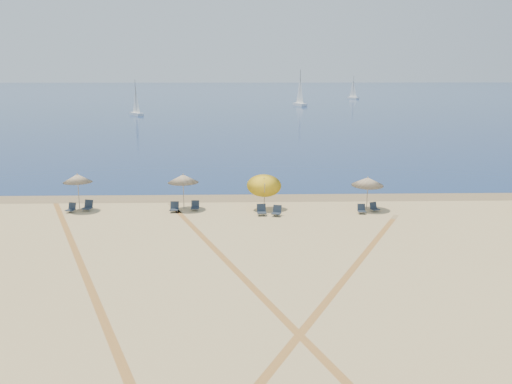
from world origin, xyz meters
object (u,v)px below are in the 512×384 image
umbrella_4 (368,181)px  chair_5 (195,206)px  chair_3 (88,206)px  chair_4 (174,207)px  chair_7 (277,211)px  sailboat_0 (353,92)px  chair_6 (262,210)px  umbrella_1 (77,178)px  umbrella_3 (264,182)px  chair_2 (71,208)px  chair_9 (374,207)px  sailboat_1 (300,95)px  sailboat_2 (136,104)px  umbrella_2 (183,179)px  chair_8 (362,209)px

umbrella_4 → chair_5: size_ratio=3.55×
chair_3 → chair_4: size_ratio=1.20×
umbrella_4 → chair_5: (-11.70, 0.05, -1.65)m
chair_7 → sailboat_0: sailboat_0 is taller
chair_3 → chair_6: 11.80m
sailboat_0 → chair_3: bearing=-132.5°
umbrella_1 → umbrella_4: (19.56, -0.31, -0.27)m
umbrella_1 → chair_3: umbrella_1 is taller
umbrella_3 → chair_2: (-12.94, -0.45, -1.59)m
umbrella_1 → chair_4: bearing=-5.9°
chair_9 → sailboat_0: 152.94m
chair_2 → chair_6: size_ratio=1.01×
umbrella_3 → sailboat_1: 113.86m
chair_7 → sailboat_2: (-24.43, 83.80, 1.95)m
chair_3 → sailboat_1: bearing=91.9°
umbrella_3 → chair_9: bearing=-6.1°
chair_7 → chair_9: 6.70m
sailboat_2 → umbrella_3: bearing=-105.2°
chair_6 → chair_9: 7.66m
umbrella_3 → chair_9: 7.61m
chair_3 → sailboat_2: (-11.73, 82.13, 1.93)m
chair_5 → sailboat_2: 84.40m
umbrella_3 → umbrella_2: bearing=176.9°
umbrella_4 → chair_8: (-0.59, -1.10, -1.67)m
chair_6 → sailboat_0: size_ratio=0.10×
umbrella_2 → chair_2: bearing=-174.2°
umbrella_4 → umbrella_2: bearing=177.7°
chair_3 → chair_9: chair_3 is taller
umbrella_2 → chair_2: size_ratio=3.35×
umbrella_1 → umbrella_2: (7.05, 0.20, -0.10)m
chair_8 → umbrella_3: bearing=170.6°
umbrella_1 → chair_4: size_ratio=3.70×
umbrella_3 → chair_6: bearing=-98.5°
umbrella_2 → chair_5: size_ratio=3.79×
chair_4 → chair_5: size_ratio=1.07×
umbrella_2 → chair_4: 2.07m
umbrella_2 → sailboat_2: 83.75m
sailboat_1 → umbrella_1: bearing=-119.1°
umbrella_2 → chair_9: umbrella_2 is taller
chair_4 → chair_9: size_ratio=0.95×
chair_5 → sailboat_2: bearing=103.4°
chair_9 → chair_3: bearing=157.6°
chair_6 → chair_7: 1.01m
umbrella_4 → chair_7: umbrella_4 is taller
chair_3 → chair_6: (11.71, -1.48, -0.00)m
chair_4 → sailboat_0: 155.82m
umbrella_3 → chair_9: size_ratio=3.72×
chair_6 → umbrella_1: bearing=168.8°
chair_7 → chair_9: (6.63, 0.95, -0.03)m
chair_3 → chair_4: (5.90, -0.50, -0.02)m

